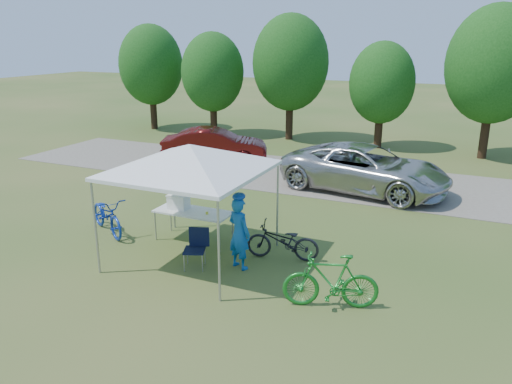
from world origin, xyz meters
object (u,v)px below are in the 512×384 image
sedan (215,146)px  bike_dark (283,241)px  folding_table (193,213)px  minivan (365,168)px  cyclist (239,233)px  folding_chair (197,244)px  bike_blue (107,215)px  cooler (179,202)px  bike_green (331,281)px

sedan → bike_dark: bearing=-164.8°
folding_table → minivan: minivan is taller
bike_dark → cyclist: bearing=-53.2°
bike_dark → sedan: sedan is taller
folding_chair → folding_table: bearing=102.0°
bike_blue → minivan: size_ratio=0.35×
bike_blue → cooler: bearing=-47.1°
cooler → folding_chair: bearing=-44.8°
folding_chair → bike_blue: 3.28m
folding_chair → sedan: 9.69m
folding_chair → minivan: bearing=51.6°
cyclist → bike_green: (2.34, -0.83, -0.27)m
bike_blue → minivan: (5.36, 6.50, 0.29)m
bike_green → folding_table: bearing=-132.0°
folding_table → sedan: size_ratio=0.46×
cyclist → sedan: cyclist is taller
folding_chair → sedan: sedan is taller
cyclist → bike_dark: bearing=-112.0°
folding_table → bike_green: bike_green is taller
folding_table → folding_chair: 1.50m
folding_table → minivan: bearing=63.6°
folding_chair → minivan: minivan is taller
folding_chair → cyclist: bearing=-1.8°
sedan → cyclist: bearing=-171.0°
bike_green → sedan: (-7.54, 9.19, 0.17)m
cooler → bike_green: 4.83m
folding_table → folding_chair: size_ratio=2.18×
bike_green → bike_blue: bearing=-120.1°
bike_dark → sedan: size_ratio=0.40×
folding_table → bike_blue: size_ratio=1.02×
folding_table → minivan: (3.00, 6.05, 0.03)m
minivan → folding_table: bearing=162.5°
sedan → cooler: bearing=179.4°
folding_table → cooler: cooler is taller
folding_chair → cyclist: size_ratio=0.54×
cyclist → minivan: (1.27, 6.95, -0.04)m
folding_chair → bike_green: (3.24, -0.50, 0.02)m
cyclist → minivan: 7.06m
folding_chair → bike_green: 3.28m
bike_blue → folding_table: bearing=-49.4°
folding_chair → bike_green: bearing=-30.6°
cyclist → bike_green: bearing=-179.9°
bike_blue → sedan: (-1.12, 7.91, 0.22)m
folding_chair → bike_blue: bike_blue is taller
cooler → bike_green: (4.49, -1.74, -0.44)m
minivan → bike_blue: bearing=149.4°
bike_blue → bike_green: bearing=-71.6°
folding_table → bike_dark: bearing=-2.3°
bike_blue → bike_dark: size_ratio=1.13×
folding_chair → bike_dark: (1.63, 1.14, -0.08)m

